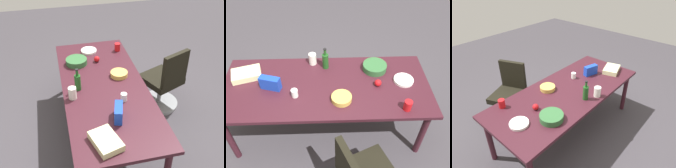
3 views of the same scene
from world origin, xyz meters
TOP-DOWN VIEW (x-y plane):
  - ground_plane at (0.00, 0.00)m, footprint 10.00×10.00m
  - conference_table at (0.00, 0.00)m, footprint 2.31×0.97m
  - office_chair at (0.35, -0.93)m, footprint 0.63×0.63m
  - chip_bag_blue at (-0.59, -0.02)m, footprint 0.23×0.14m
  - paper_plate_stack at (0.88, 0.04)m, footprint 0.26×0.26m
  - apple_red at (0.58, -0.02)m, footprint 0.09×0.09m
  - wine_bottle at (-0.00, 0.31)m, footprint 0.07×0.07m
  - chip_bowl at (0.17, -0.23)m, footprint 0.26×0.26m
  - mayo_jar at (-0.16, 0.39)m, footprint 0.10×0.10m
  - paper_cup at (-0.32, -0.15)m, footprint 0.09×0.09m
  - salad_bowl at (0.58, 0.25)m, footprint 0.32×0.32m
  - red_solo_cup at (0.82, -0.37)m, footprint 0.10×0.10m
  - sheet_cake at (-0.90, 0.17)m, footprint 0.37×0.30m

SIDE VIEW (x-z plane):
  - ground_plane at x=0.00m, z-range 0.00..0.00m
  - office_chair at x=0.35m, z-range -0.10..0.85m
  - conference_table at x=0.00m, z-range 0.31..1.06m
  - paper_plate_stack at x=0.88m, z-range 0.75..0.78m
  - chip_bowl at x=0.17m, z-range 0.75..0.81m
  - sheet_cake at x=-0.90m, z-range 0.75..0.82m
  - salad_bowl at x=0.58m, z-range 0.75..0.83m
  - apple_red at x=0.58m, z-range 0.75..0.83m
  - paper_cup at x=-0.32m, z-range 0.75..0.84m
  - red_solo_cup at x=0.82m, z-range 0.75..0.86m
  - mayo_jar at x=-0.16m, z-range 0.75..0.89m
  - chip_bag_blue at x=-0.59m, z-range 0.75..0.90m
  - wine_bottle at x=0.00m, z-range 0.72..0.99m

